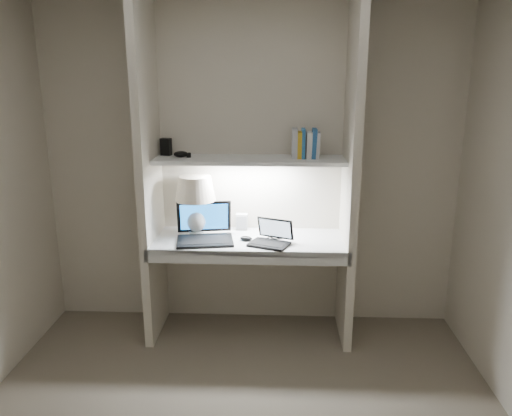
# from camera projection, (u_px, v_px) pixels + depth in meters

# --- Properties ---
(back_wall) EXTENTS (3.20, 0.01, 2.50)m
(back_wall) POSITION_uv_depth(u_px,v_px,m) (251.00, 169.00, 3.87)
(back_wall) COLOR beige
(back_wall) RESTS_ON floor
(alcove_panel_left) EXTENTS (0.06, 0.55, 2.50)m
(alcove_panel_left) POSITION_uv_depth(u_px,v_px,m) (149.00, 175.00, 3.64)
(alcove_panel_left) COLOR beige
(alcove_panel_left) RESTS_ON floor
(alcove_panel_right) EXTENTS (0.06, 0.55, 2.50)m
(alcove_panel_right) POSITION_uv_depth(u_px,v_px,m) (350.00, 177.00, 3.58)
(alcove_panel_right) COLOR beige
(alcove_panel_right) RESTS_ON floor
(desk) EXTENTS (1.40, 0.55, 0.04)m
(desk) POSITION_uv_depth(u_px,v_px,m) (249.00, 241.00, 3.74)
(desk) COLOR white
(desk) RESTS_ON alcove_panel_left
(desk_apron) EXTENTS (1.46, 0.03, 0.10)m
(desk_apron) POSITION_uv_depth(u_px,v_px,m) (247.00, 257.00, 3.50)
(desk_apron) COLOR silver
(desk_apron) RESTS_ON desk
(shelf) EXTENTS (1.40, 0.36, 0.03)m
(shelf) POSITION_uv_depth(u_px,v_px,m) (250.00, 160.00, 3.67)
(shelf) COLOR silver
(shelf) RESTS_ON back_wall
(strip_light) EXTENTS (0.60, 0.04, 0.02)m
(strip_light) POSITION_uv_depth(u_px,v_px,m) (250.00, 163.00, 3.68)
(strip_light) COLOR white
(strip_light) RESTS_ON shelf
(table_lamp) EXTENTS (0.31, 0.31, 0.45)m
(table_lamp) POSITION_uv_depth(u_px,v_px,m) (195.00, 195.00, 3.77)
(table_lamp) COLOR white
(table_lamp) RESTS_ON desk
(laptop_main) EXTENTS (0.46, 0.41, 0.27)m
(laptop_main) POSITION_uv_depth(u_px,v_px,m) (205.00, 232.00, 3.71)
(laptop_main) COLOR black
(laptop_main) RESTS_ON desk
(laptop_netbook) EXTENTS (0.34, 0.32, 0.18)m
(laptop_netbook) POSITION_uv_depth(u_px,v_px,m) (271.00, 238.00, 3.61)
(laptop_netbook) COLOR black
(laptop_netbook) RESTS_ON desk
(speaker) EXTENTS (0.09, 0.07, 0.13)m
(speaker) POSITION_uv_depth(u_px,v_px,m) (242.00, 222.00, 3.94)
(speaker) COLOR silver
(speaker) RESTS_ON desk
(mouse) EXTENTS (0.10, 0.08, 0.03)m
(mouse) POSITION_uv_depth(u_px,v_px,m) (246.00, 238.00, 3.69)
(mouse) COLOR black
(mouse) RESTS_ON desk
(cable_coil) EXTENTS (0.14, 0.14, 0.01)m
(cable_coil) POSITION_uv_depth(u_px,v_px,m) (277.00, 237.00, 3.76)
(cable_coil) COLOR black
(cable_coil) RESTS_ON desk
(sticky_note) EXTENTS (0.08, 0.08, 0.00)m
(sticky_note) POSITION_uv_depth(u_px,v_px,m) (202.00, 242.00, 3.66)
(sticky_note) COLOR yellow
(sticky_note) RESTS_ON desk
(book_row) EXTENTS (0.20, 0.14, 0.22)m
(book_row) POSITION_uv_depth(u_px,v_px,m) (305.00, 144.00, 3.65)
(book_row) COLOR #BABABA
(book_row) RESTS_ON shelf
(shelf_box) EXTENTS (0.09, 0.07, 0.13)m
(shelf_box) POSITION_uv_depth(u_px,v_px,m) (166.00, 147.00, 3.77)
(shelf_box) COLOR black
(shelf_box) RESTS_ON shelf
(shelf_gadget) EXTENTS (0.13, 0.11, 0.05)m
(shelf_gadget) POSITION_uv_depth(u_px,v_px,m) (181.00, 154.00, 3.69)
(shelf_gadget) COLOR black
(shelf_gadget) RESTS_ON shelf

